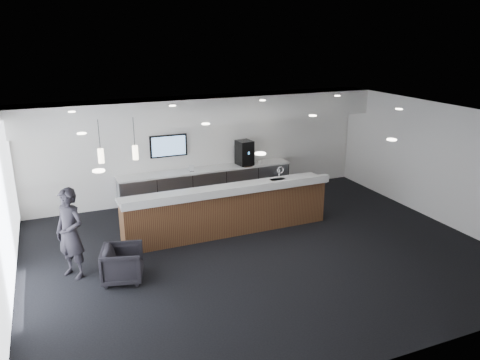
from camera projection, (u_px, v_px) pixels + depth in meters
name	position (u px, v px, depth m)	size (l,w,h in m)	color
ground	(260.00, 252.00, 10.40)	(10.00, 10.00, 0.00)	black
ceiling	(262.00, 118.00, 9.49)	(10.00, 8.00, 0.02)	black
back_wall	(202.00, 147.00, 13.46)	(10.00, 0.02, 3.00)	white
left_wall	(0.00, 224.00, 8.10)	(0.02, 8.00, 3.00)	white
right_wall	(440.00, 164.00, 11.78)	(0.02, 8.00, 3.00)	white
soffit_bulkhead	(206.00, 110.00, 12.71)	(10.00, 0.90, 0.70)	white
alcove_panel	(202.00, 144.00, 13.40)	(9.80, 0.06, 1.40)	white
window_blinds_wall	(2.00, 223.00, 8.12)	(0.04, 7.36, 2.55)	silver
back_credenza	(207.00, 184.00, 13.45)	(5.06, 0.66, 0.95)	gray
wall_tv	(168.00, 146.00, 12.96)	(1.05, 0.08, 0.62)	black
pendant_left	(138.00, 156.00, 9.54)	(0.12, 0.12, 0.30)	#FFEBC6
pendant_right	(103.00, 160.00, 9.28)	(0.12, 0.12, 0.30)	#FFEBC6
ceiling_can_lights	(262.00, 120.00, 9.50)	(7.00, 5.00, 0.02)	white
service_counter	(228.00, 210.00, 11.28)	(5.13, 0.91, 1.49)	#4A2718
coffee_machine	(244.00, 153.00, 13.60)	(0.46, 0.56, 0.72)	black
info_sign_left	(192.00, 168.00, 12.99)	(0.14, 0.02, 0.19)	white
info_sign_right	(250.00, 160.00, 13.70)	(0.19, 0.02, 0.25)	white
armchair	(123.00, 264.00, 9.12)	(0.75, 0.77, 0.70)	black
lounge_guest	(70.00, 234.00, 9.11)	(0.67, 0.44, 1.84)	black
cup_0	(260.00, 162.00, 13.77)	(0.09, 0.09, 0.08)	white
cup_1	(256.00, 163.00, 13.72)	(0.09, 0.09, 0.08)	white
cup_2	(251.00, 163.00, 13.67)	(0.09, 0.09, 0.08)	white
cup_3	(247.00, 164.00, 13.62)	(0.09, 0.09, 0.08)	white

